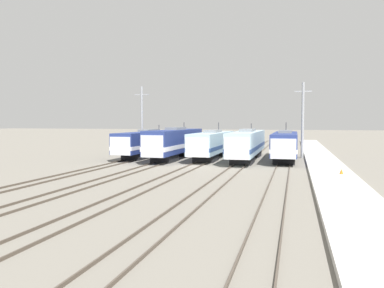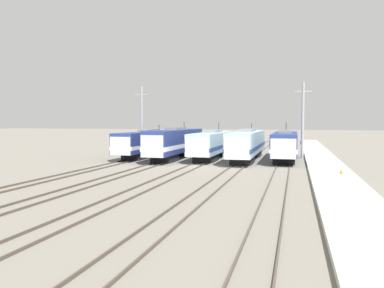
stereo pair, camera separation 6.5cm
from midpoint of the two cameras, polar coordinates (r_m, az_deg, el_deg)
ground_plane at (r=43.39m, az=0.68°, el=-3.32°), size 400.00×400.00×0.00m
rail_pair_far_left at (r=46.82m, az=-10.96°, el=-2.79°), size 1.50×120.00×0.15m
rail_pair_center_left at (r=44.87m, az=-5.36°, el=-3.01°), size 1.51×120.00×0.15m
rail_pair_center at (r=43.38m, az=0.68°, el=-3.22°), size 1.51×120.00×0.15m
rail_pair_center_right at (r=42.41m, az=7.08°, el=-3.40°), size 1.51×120.00×0.15m
rail_pair_far_right at (r=41.98m, az=13.70°, el=-3.54°), size 1.50×120.00×0.15m
locomotive_far_left at (r=55.13m, az=-6.67°, el=0.24°), size 3.00×19.10×4.59m
locomotive_center_left at (r=51.20m, az=-2.62°, el=0.21°), size 3.03×18.02×5.02m
locomotive_center at (r=51.66m, az=3.16°, el=0.03°), size 3.08×17.78×4.98m
locomotive_center_right at (r=50.18m, az=8.45°, el=0.01°), size 3.04×19.62×4.83m
locomotive_far_right at (r=50.51m, az=14.04°, el=-0.13°), size 3.07×16.89×4.99m
catenary_tower_left at (r=59.00m, az=-7.61°, el=3.71°), size 2.34×0.38×10.56m
catenary_tower_right at (r=54.28m, az=16.57°, el=3.63°), size 2.34×0.38×10.56m
platform at (r=42.08m, az=19.98°, el=-3.49°), size 4.00×120.00×0.35m
traffic_cone at (r=36.57m, az=21.85°, el=-3.90°), size 0.33×0.33×0.47m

